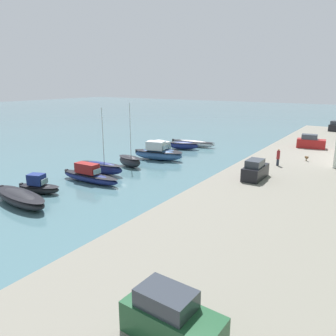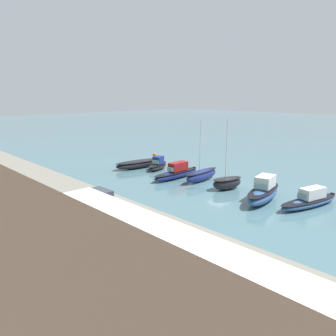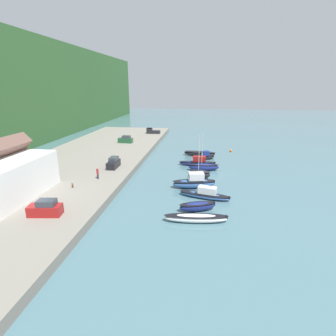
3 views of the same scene
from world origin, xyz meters
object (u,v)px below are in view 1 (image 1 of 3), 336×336
moored_boat_2 (163,149)px  parked_car_1 (311,142)px  dog_on_quay (307,158)px  moored_boat_1 (183,145)px  parked_car_2 (171,319)px  moored_boat_5 (101,167)px  moored_boat_3 (158,153)px  moored_boat_7 (39,186)px  moored_boat_6 (90,176)px  person_on_quay (278,157)px  moored_boat_4 (130,161)px  moored_boat_0 (193,143)px  parked_car_0 (335,126)px  parked_car_3 (255,170)px  moored_boat_8 (20,198)px

moored_boat_2 → parked_car_1: bearing=131.8°
moored_boat_2 → dog_on_quay: size_ratio=10.66×
moored_boat_2 → moored_boat_1: bearing=-179.9°
parked_car_2 → moored_boat_5: bearing=-128.1°
moored_boat_3 → moored_boat_7: 19.62m
moored_boat_6 → person_on_quay: 23.25m
moored_boat_2 → moored_boat_4: 9.96m
person_on_quay → moored_boat_6: bearing=-49.8°
moored_boat_0 → moored_boat_4: 17.95m
person_on_quay → moored_boat_5: bearing=-58.9°
moored_boat_3 → parked_car_1: (-15.55, 18.79, 1.15)m
moored_boat_6 → moored_boat_7: (5.74, -1.62, -0.06)m
parked_car_2 → dog_on_quay: size_ratio=5.25×
moored_boat_7 → dog_on_quay: 33.49m
moored_boat_3 → parked_car_1: size_ratio=1.82×
moored_boat_0 → moored_boat_7: (31.92, -1.06, 0.15)m
moored_boat_4 → parked_car_2: 33.48m
moored_boat_7 → dog_on_quay: size_ratio=6.10×
moored_boat_6 → parked_car_2: parked_car_2 is taller
moored_boat_6 → person_on_quay: person_on_quay is taller
parked_car_0 → parked_car_1: (23.26, -0.81, 0.00)m
moored_boat_5 → moored_boat_7: size_ratio=1.70×
parked_car_3 → moored_boat_3: bearing=160.0°
moored_boat_4 → moored_boat_8: size_ratio=1.05×
moored_boat_4 → person_on_quay: 19.64m
moored_boat_4 → person_on_quay: moored_boat_4 is taller
moored_boat_3 → moored_boat_8: bearing=-12.8°
parked_car_1 → moored_boat_7: bearing=-38.1°
parked_car_3 → moored_boat_6: bearing=-156.2°
moored_boat_2 → moored_boat_7: (23.87, 0.11, 0.03)m
moored_boat_2 → parked_car_1: 23.62m
parked_car_1 → parked_car_2: bearing=-4.0°
moored_boat_8 → person_on_quay: person_on_quay is taller
moored_boat_1 → moored_boat_4: 14.60m
moored_boat_1 → moored_boat_2: bearing=-32.6°
moored_boat_3 → moored_boat_8: size_ratio=0.96×
parked_car_2 → dog_on_quay: parked_car_2 is taller
moored_boat_6 → parked_car_0: bearing=157.8°
moored_boat_7 → parked_car_2: parked_car_2 is taller
moored_boat_8 → parked_car_0: 64.66m
moored_boat_3 → moored_boat_5: moored_boat_5 is taller
moored_boat_4 → parked_car_0: 48.89m
moored_boat_3 → parked_car_2: bearing=23.8°
moored_boat_3 → dog_on_quay: moored_boat_3 is taller
moored_boat_1 → parked_car_1: bearing=89.0°
dog_on_quay → moored_boat_7: bearing=11.0°
moored_boat_1 → moored_boat_3: size_ratio=0.71×
moored_boat_1 → moored_boat_0: bearing=159.6°
moored_boat_5 → moored_boat_8: 12.36m
parked_car_1 → parked_car_2: (45.83, 2.88, 0.00)m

